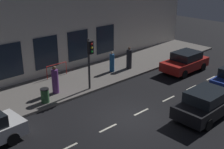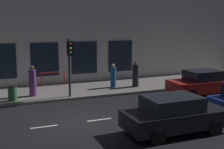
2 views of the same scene
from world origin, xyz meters
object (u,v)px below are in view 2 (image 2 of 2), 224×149
(trash_bin, at_px, (12,93))
(parked_car_0, at_px, (174,114))
(traffic_light, at_px, (70,58))
(pedestrian_1, at_px, (113,77))
(pedestrian_0, at_px, (136,75))
(pedestrian_2, at_px, (33,82))
(parked_car_3, at_px, (201,83))

(trash_bin, bearing_deg, parked_car_0, -141.59)
(traffic_light, distance_m, pedestrian_1, 4.06)
(pedestrian_0, bearing_deg, traffic_light, -69.10)
(traffic_light, bearing_deg, trash_bin, 84.02)
(traffic_light, relative_size, parked_car_0, 0.78)
(pedestrian_2, bearing_deg, pedestrian_1, -83.64)
(pedestrian_1, relative_size, trash_bin, 1.78)
(pedestrian_2, bearing_deg, parked_car_3, -106.22)
(traffic_light, relative_size, pedestrian_2, 1.86)
(parked_car_3, xyz_separation_m, pedestrian_1, (3.63, 4.49, 0.09))
(parked_car_0, relative_size, pedestrian_0, 2.51)
(pedestrian_0, relative_size, trash_bin, 1.94)
(parked_car_3, bearing_deg, pedestrian_1, 52.22)
(parked_car_0, relative_size, pedestrian_1, 2.74)
(pedestrian_1, bearing_deg, traffic_light, -84.17)
(parked_car_0, relative_size, pedestrian_2, 2.38)
(pedestrian_2, relative_size, trash_bin, 2.05)
(pedestrian_0, height_order, trash_bin, pedestrian_0)
(trash_bin, bearing_deg, pedestrian_0, -84.29)
(traffic_light, bearing_deg, parked_car_3, -104.77)
(parked_car_3, distance_m, pedestrian_0, 4.41)
(pedestrian_1, height_order, pedestrian_2, pedestrian_2)
(traffic_light, xyz_separation_m, trash_bin, (0.34, 3.27, -1.90))
(traffic_light, height_order, parked_car_0, traffic_light)
(pedestrian_0, xyz_separation_m, pedestrian_1, (0.39, 1.50, -0.06))
(pedestrian_0, height_order, pedestrian_2, pedestrian_2)
(parked_car_0, relative_size, parked_car_3, 1.07)
(pedestrian_2, height_order, trash_bin, pedestrian_2)
(parked_car_3, xyz_separation_m, pedestrian_2, (3.17, 9.91, 0.20))
(pedestrian_0, bearing_deg, parked_car_3, 50.33)
(traffic_light, xyz_separation_m, pedestrian_1, (1.55, -3.39, -1.62))
(pedestrian_0, bearing_deg, pedestrian_2, -81.88)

